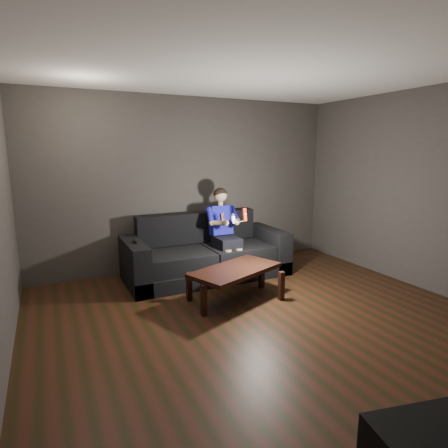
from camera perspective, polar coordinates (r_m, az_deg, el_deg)
floor at (r=4.21m, az=7.56°, el=-15.37°), size 5.00×5.00×0.00m
back_wall at (r=6.04m, az=-5.22°, el=6.11°), size 5.00×0.04×2.70m
right_wall at (r=5.59m, az=30.04°, el=4.28°), size 0.04×5.00×2.70m
ceiling at (r=3.86m, az=8.67°, el=23.41°), size 5.00×5.00×0.02m
sofa at (r=5.66m, az=-2.78°, el=-4.98°), size 2.39×1.03×0.92m
child at (r=5.60m, az=-0.00°, el=-0.07°), size 0.50×0.61×1.22m
wii_remote_red at (r=5.19m, az=3.17°, el=1.44°), size 0.04×0.07×0.18m
nunchuk_white at (r=5.12m, az=1.40°, el=0.87°), size 0.08×0.10×0.14m
wii_remote_black at (r=5.18m, az=-13.48°, el=-2.65°), size 0.04×0.14×0.03m
coffee_table at (r=4.73m, az=1.76°, el=-7.39°), size 1.30×0.98×0.43m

